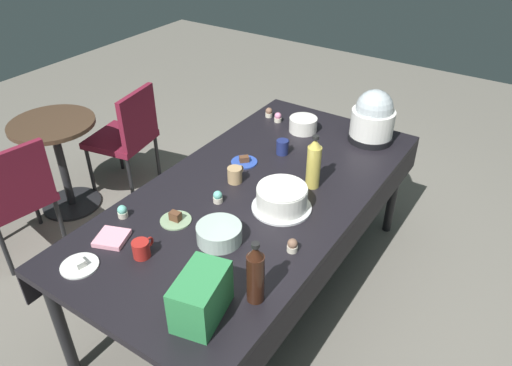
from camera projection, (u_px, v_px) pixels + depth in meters
The scene contains 25 objects.
ground at pixel (256, 288), 3.05m from camera, with size 9.00×9.00×0.00m, color slate.
potluck_table at pixel (256, 200), 2.67m from camera, with size 2.20×1.10×0.75m.
frosted_layer_cake at pixel (282, 198), 2.47m from camera, with size 0.31×0.31×0.13m.
slow_cooker at pixel (373, 118), 3.03m from camera, with size 0.28×0.28×0.34m.
glass_salad_bowl at pixel (219, 233), 2.27m from camera, with size 0.22×0.22×0.08m, color #B2C6BC.
ceramic_snack_bowl at pixel (303, 125), 3.19m from camera, with size 0.18×0.18×0.10m, color silver.
dessert_plate_sage at pixel (176, 219), 2.40m from camera, with size 0.16×0.16×0.05m.
dessert_plate_cobalt at pixel (244, 161), 2.87m from camera, with size 0.16×0.16×0.04m.
dessert_plate_white at pixel (79, 265), 2.14m from camera, with size 0.17×0.17×0.04m.
cupcake_cocoa at pixel (269, 113), 3.38m from camera, with size 0.05×0.05×0.07m.
cupcake_lemon at pixel (191, 272), 2.06m from camera, with size 0.05×0.05×0.07m.
cupcake_berry at pixel (292, 246), 2.21m from camera, with size 0.05×0.05×0.07m.
cupcake_vanilla at pixel (218, 197), 2.53m from camera, with size 0.05×0.05×0.07m.
cupcake_rose at pixel (122, 212), 2.42m from camera, with size 0.05×0.05×0.07m.
cupcake_mint at pixel (278, 117), 3.31m from camera, with size 0.05×0.05×0.07m.
soda_bottle_ginger_ale at pixel (314, 163), 2.59m from camera, with size 0.08×0.08×0.31m.
soda_bottle_cola at pixel (255, 274), 1.91m from camera, with size 0.07×0.07×0.30m.
coffee_mug_tan at pixel (235, 175), 2.69m from camera, with size 0.12×0.08×0.09m.
coffee_mug_navy at pixel (283, 147), 2.95m from camera, with size 0.12×0.07×0.09m.
coffee_mug_red at pixel (142, 249), 2.18m from camera, with size 0.12×0.08×0.08m.
soda_carton at pixel (201, 297), 1.86m from camera, with size 0.26×0.16×0.20m, color #338C4C.
paper_napkin_stack at pixel (112, 238), 2.28m from camera, with size 0.14×0.14×0.02m, color pink.
maroon_chair_left at pixel (14, 193), 3.06m from camera, with size 0.50×0.50×0.85m.
maroon_chair_right at pixel (127, 133), 3.74m from camera, with size 0.52×0.52×0.85m.
round_cafe_table at pixel (58, 149), 3.52m from camera, with size 0.60×0.60×0.72m.
Camera 1 is at (-1.81, -1.20, 2.24)m, focal length 33.94 mm.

